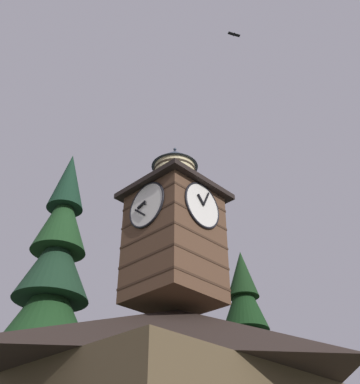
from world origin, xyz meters
TOP-DOWN VIEW (x-y plane):
  - clock_tower at (-1.04, -0.50)m, footprint 4.09×4.09m
  - pine_tree_behind at (1.36, -6.27)m, footprint 6.09×6.09m
  - flying_bird_high at (-1.29, 3.60)m, footprint 0.67×0.45m

SIDE VIEW (x-z plane):
  - pine_tree_behind at x=1.36m, z-range -1.64..16.14m
  - clock_tower at x=-1.04m, z-range 7.49..15.78m
  - flying_bird_high at x=-1.29m, z-range 21.94..22.06m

